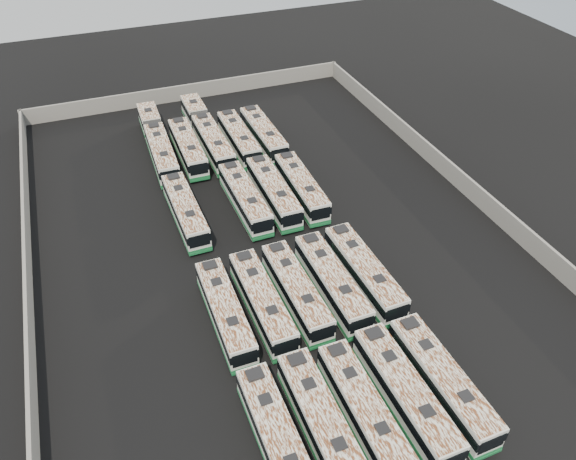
# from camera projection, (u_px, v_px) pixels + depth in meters

# --- Properties ---
(ground) EXTENTS (140.00, 140.00, 0.00)m
(ground) POSITION_uv_depth(u_px,v_px,m) (280.00, 253.00, 53.51)
(ground) COLOR black
(ground) RESTS_ON ground
(perimeter_wall) EXTENTS (45.20, 73.20, 2.20)m
(perimeter_wall) POSITION_uv_depth(u_px,v_px,m) (280.00, 244.00, 52.83)
(perimeter_wall) COLOR gray
(perimeter_wall) RESTS_ON ground
(bus_front_far_left) EXTENTS (2.39, 10.82, 3.04)m
(bus_front_far_left) POSITION_uv_depth(u_px,v_px,m) (278.00, 440.00, 36.47)
(bus_front_far_left) COLOR silver
(bus_front_far_left) RESTS_ON ground
(bus_front_left) EXTENTS (2.38, 11.07, 3.11)m
(bus_front_left) POSITION_uv_depth(u_px,v_px,m) (323.00, 424.00, 37.34)
(bus_front_left) COLOR silver
(bus_front_left) RESTS_ON ground
(bus_front_center) EXTENTS (2.28, 10.68, 3.01)m
(bus_front_center) POSITION_uv_depth(u_px,v_px,m) (364.00, 411.00, 38.22)
(bus_front_center) COLOR silver
(bus_front_center) RESTS_ON ground
(bus_front_right) EXTENTS (2.54, 11.22, 3.15)m
(bus_front_right) POSITION_uv_depth(u_px,v_px,m) (405.00, 394.00, 39.17)
(bus_front_right) COLOR silver
(bus_front_right) RESTS_ON ground
(bus_front_far_right) EXTENTS (2.54, 11.06, 3.10)m
(bus_front_far_right) POSITION_uv_depth(u_px,v_px,m) (442.00, 381.00, 40.06)
(bus_front_far_right) COLOR silver
(bus_front_far_right) RESTS_ON ground
(bus_midfront_far_left) EXTENTS (2.31, 10.70, 3.01)m
(bus_midfront_far_left) POSITION_uv_depth(u_px,v_px,m) (225.00, 312.00, 45.40)
(bus_midfront_far_left) COLOR silver
(bus_midfront_far_left) RESTS_ON ground
(bus_midfront_left) EXTENTS (2.43, 10.86, 3.05)m
(bus_midfront_left) POSITION_uv_depth(u_px,v_px,m) (262.00, 302.00, 46.28)
(bus_midfront_left) COLOR silver
(bus_midfront_left) RESTS_ON ground
(bus_midfront_center) EXTENTS (2.45, 10.78, 3.02)m
(bus_midfront_center) POSITION_uv_depth(u_px,v_px,m) (296.00, 291.00, 47.28)
(bus_midfront_center) COLOR silver
(bus_midfront_center) RESTS_ON ground
(bus_midfront_right) EXTENTS (2.46, 11.08, 3.11)m
(bus_midfront_right) POSITION_uv_depth(u_px,v_px,m) (332.00, 282.00, 48.05)
(bus_midfront_right) COLOR silver
(bus_midfront_right) RESTS_ON ground
(bus_midfront_far_right) EXTENTS (2.61, 11.20, 3.14)m
(bus_midfront_far_right) POSITION_uv_depth(u_px,v_px,m) (364.00, 272.00, 49.03)
(bus_midfront_far_right) COLOR silver
(bus_midfront_far_right) RESTS_ON ground
(bus_midback_far_left) EXTENTS (2.51, 10.97, 3.08)m
(bus_midback_far_left) POSITION_uv_depth(u_px,v_px,m) (185.00, 211.00, 56.17)
(bus_midback_far_left) COLOR silver
(bus_midback_far_left) RESTS_ON ground
(bus_midback_center) EXTENTS (2.49, 11.04, 3.10)m
(bus_midback_center) POSITION_uv_depth(u_px,v_px,m) (245.00, 198.00, 57.87)
(bus_midback_center) COLOR silver
(bus_midback_center) RESTS_ON ground
(bus_midback_right) EXTENTS (2.44, 11.20, 3.15)m
(bus_midback_right) POSITION_uv_depth(u_px,v_px,m) (273.00, 192.00, 58.74)
(bus_midback_right) COLOR silver
(bus_midback_right) RESTS_ON ground
(bus_midback_far_right) EXTENTS (2.57, 10.95, 3.07)m
(bus_midback_far_right) POSITION_uv_depth(u_px,v_px,m) (301.00, 187.00, 59.52)
(bus_midback_far_right) COLOR silver
(bus_midback_far_right) RESTS_ON ground
(bus_back_far_left) EXTENTS (2.78, 17.18, 3.11)m
(bus_back_far_left) POSITION_uv_depth(u_px,v_px,m) (158.00, 142.00, 67.12)
(bus_back_far_left) COLOR silver
(bus_back_far_left) RESTS_ON ground
(bus_back_left) EXTENTS (2.43, 11.07, 3.11)m
(bus_back_left) POSITION_uv_depth(u_px,v_px,m) (188.00, 148.00, 65.99)
(bus_back_left) COLOR silver
(bus_back_left) RESTS_ON ground
(bus_back_center) EXTENTS (2.51, 17.40, 3.15)m
(bus_back_center) POSITION_uv_depth(u_px,v_px,m) (207.00, 132.00, 68.95)
(bus_back_center) COLOR silver
(bus_back_center) RESTS_ON ground
(bus_back_right) EXTENTS (2.31, 10.85, 3.06)m
(bus_back_right) POSITION_uv_depth(u_px,v_px,m) (239.00, 139.00, 67.79)
(bus_back_right) COLOR silver
(bus_back_right) RESTS_ON ground
(bus_back_far_right) EXTENTS (2.47, 11.18, 3.14)m
(bus_back_far_right) POSITION_uv_depth(u_px,v_px,m) (263.00, 134.00, 68.50)
(bus_back_far_right) COLOR silver
(bus_back_far_right) RESTS_ON ground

